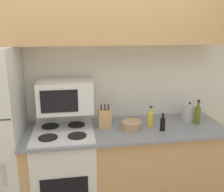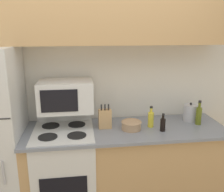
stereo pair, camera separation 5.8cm
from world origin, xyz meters
The scene contains 11 objects.
wall_back centered at (0.00, 0.67, 1.27)m, with size 8.00×0.05×2.55m.
lower_cabinets centered at (0.32, 0.32, 0.46)m, with size 2.04×0.67×0.92m.
upper_cabinets centered at (0.00, 0.47, 2.07)m, with size 2.67×0.36×0.64m.
stove centered at (-0.32, 0.31, 0.48)m, with size 0.59×0.66×1.09m.
microwave centered at (-0.28, 0.43, 1.25)m, with size 0.53×0.36×0.31m.
knife_block centered at (0.10, 0.34, 1.02)m, with size 0.13×0.08×0.25m.
bowl centered at (0.36, 0.27, 0.97)m, with size 0.20×0.20×0.09m.
bottle_cooking_spray centered at (0.57, 0.31, 1.01)m, with size 0.06×0.06×0.22m.
bottle_soy_sauce centered at (0.66, 0.19, 0.99)m, with size 0.05×0.05×0.18m.
bottle_olive_oil centered at (1.09, 0.31, 1.02)m, with size 0.06×0.06×0.26m.
kettle centered at (1.05, 0.43, 1.01)m, with size 0.15×0.15×0.20m.
Camera 2 is at (-0.15, -2.02, 1.90)m, focal length 40.00 mm.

